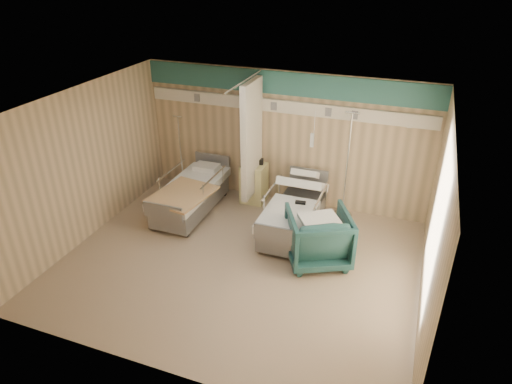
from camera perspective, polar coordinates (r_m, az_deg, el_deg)
ground at (r=8.07m, az=-2.13°, el=-8.79°), size 6.00×5.00×0.00m
room_walls at (r=7.34m, az=-1.85°, el=4.15°), size 6.04×5.04×2.82m
bed_right at (r=8.76m, az=4.72°, el=-3.17°), size 1.00×2.16×0.63m
bed_left at (r=9.49m, az=-8.14°, el=-0.77°), size 1.00×2.16×0.63m
bedside_cabinet at (r=9.76m, az=-0.26°, el=1.13°), size 0.50×0.48×0.85m
visitor_armchair at (r=7.92m, az=7.78°, el=-5.59°), size 1.38×1.40×0.96m
waffle_blanket at (r=7.65m, az=8.09°, el=-2.40°), size 0.84×0.81×0.07m
iv_stand_right at (r=9.34m, az=10.94°, el=-0.54°), size 0.39×0.39×2.21m
iv_stand_left at (r=10.30m, az=-9.17°, el=1.86°), size 0.32×0.32×1.78m
call_remote at (r=8.58m, az=5.58°, el=-1.32°), size 0.21×0.11×0.04m
tan_blanket at (r=8.94m, az=-9.19°, el=-0.28°), size 1.13×1.35×0.04m
toiletry_bag at (r=9.61m, az=0.31°, el=3.83°), size 0.23×0.18×0.11m
white_cup at (r=9.71m, az=-0.58°, el=4.18°), size 0.13×0.13×0.14m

